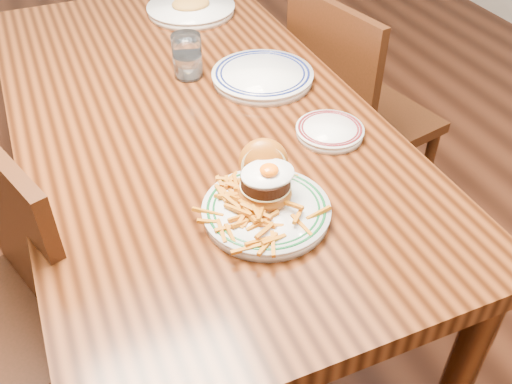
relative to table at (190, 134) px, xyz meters
name	(u,v)px	position (x,y,z in m)	size (l,w,h in m)	color
floor	(205,296)	(0.00, 0.00, -0.66)	(6.00, 6.00, 0.00)	black
table	(190,134)	(0.00, 0.00, 0.00)	(0.85, 1.60, 0.75)	black
chair_right	(351,113)	(0.62, 0.18, -0.19)	(0.48, 0.48, 0.88)	#3B190C
main_plate	(266,199)	(0.02, -0.44, 0.12)	(0.25, 0.27, 0.12)	silver
side_plate	(330,131)	(0.27, -0.26, 0.10)	(0.16, 0.16, 0.02)	silver
rear_plate	(263,76)	(0.22, 0.04, 0.10)	(0.27, 0.27, 0.03)	silver
water_glass	(187,59)	(0.05, 0.14, 0.14)	(0.08, 0.08, 0.12)	white
far_plate	(191,8)	(0.19, 0.54, 0.11)	(0.29, 0.29, 0.05)	silver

